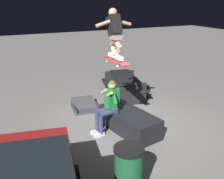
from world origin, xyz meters
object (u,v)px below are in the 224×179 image
(skateboard, at_px, (115,61))
(person_sitting_on_ledge, at_px, (108,104))
(picnic_table_back, at_px, (124,83))
(trash_bin, at_px, (128,173))
(kicker_ramp, at_px, (85,107))
(skater_airborne, at_px, (115,31))
(ledge_box_main, at_px, (129,121))

(skateboard, bearing_deg, person_sitting_on_ledge, 36.75)
(picnic_table_back, height_order, trash_bin, trash_bin)
(person_sitting_on_ledge, height_order, trash_bin, person_sitting_on_ledge)
(person_sitting_on_ledge, relative_size, kicker_ramp, 1.40)
(skateboard, xyz_separation_m, skater_airborne, (0.06, 0.00, 0.69))
(kicker_ramp, relative_size, picnic_table_back, 0.49)
(ledge_box_main, height_order, trash_bin, trash_bin)
(skateboard, bearing_deg, skater_airborne, 0.58)
(trash_bin, bearing_deg, kicker_ramp, -8.71)
(skater_airborne, bearing_deg, person_sitting_on_ledge, 49.45)
(ledge_box_main, bearing_deg, skater_airborne, 72.14)
(person_sitting_on_ledge, height_order, kicker_ramp, person_sitting_on_ledge)
(skateboard, height_order, picnic_table_back, skateboard)
(person_sitting_on_ledge, distance_m, skater_airborne, 1.82)
(person_sitting_on_ledge, xyz_separation_m, kicker_ramp, (1.61, 0.09, -0.71))
(person_sitting_on_ledge, distance_m, picnic_table_back, 2.56)
(kicker_ramp, bearing_deg, skater_airborne, -173.26)
(picnic_table_back, xyz_separation_m, trash_bin, (-4.36, 2.22, 0.01))
(kicker_ramp, xyz_separation_m, trash_bin, (-3.94, 0.60, 0.45))
(picnic_table_back, relative_size, trash_bin, 1.96)
(skater_airborne, height_order, kicker_ramp, skater_airborne)
(person_sitting_on_ledge, bearing_deg, trash_bin, 163.45)
(kicker_ramp, xyz_separation_m, picnic_table_back, (0.42, -1.61, 0.44))
(trash_bin, bearing_deg, ledge_box_main, -29.23)
(skateboard, bearing_deg, ledge_box_main, -99.65)
(person_sitting_on_ledge, xyz_separation_m, skateboard, (-0.16, -0.12, 1.12))
(person_sitting_on_ledge, xyz_separation_m, skater_airborne, (-0.10, -0.12, 1.81))
(person_sitting_on_ledge, distance_m, trash_bin, 2.44)
(ledge_box_main, height_order, kicker_ramp, ledge_box_main)
(kicker_ramp, distance_m, picnic_table_back, 1.73)
(skater_airborne, relative_size, picnic_table_back, 0.57)
(kicker_ramp, height_order, trash_bin, trash_bin)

